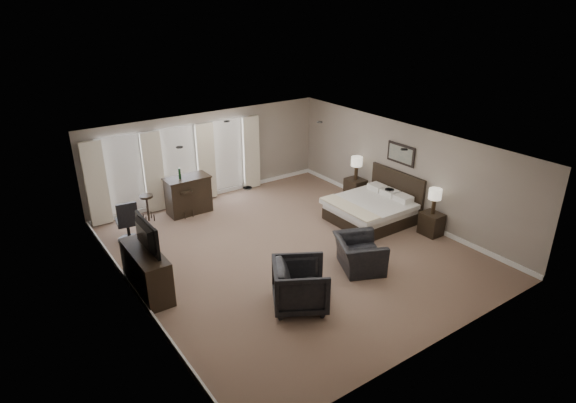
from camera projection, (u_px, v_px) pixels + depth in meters
room at (291, 201)px, 11.19m from camera, size 7.60×8.60×2.64m
window_bay at (180, 166)px, 13.79m from camera, size 5.25×0.20×2.30m
bed at (368, 201)px, 12.87m from camera, size 1.99×1.90×1.27m
nightstand_near at (431, 224)px, 12.38m from camera, size 0.44×0.54×0.59m
nightstand_far at (355, 189)px, 14.55m from camera, size 0.47×0.57×0.62m
lamp_near at (434, 201)px, 12.13m from camera, size 0.33×0.33×0.67m
lamp_far at (356, 168)px, 14.29m from camera, size 0.34×0.34×0.70m
wall_art at (401, 154)px, 13.01m from camera, size 0.04×0.96×0.56m
dresser at (147, 271)px, 9.90m from camera, size 0.53×1.65×0.96m
tv at (143, 248)px, 9.68m from camera, size 0.66×1.15×0.15m
armchair_near at (359, 249)px, 10.76m from camera, size 1.13×1.33×0.98m
armchair_far at (300, 283)px, 9.40m from camera, size 1.36×1.38×1.07m
bar_counter at (188, 195)px, 13.52m from camera, size 1.23×0.64×1.08m
bar_stool_left at (148, 208)px, 13.08m from camera, size 0.47×0.47×0.75m
bar_stool_right at (186, 203)px, 13.31m from camera, size 0.44×0.44×0.81m
desk_chair at (127, 220)px, 11.94m from camera, size 0.64×0.64×1.12m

